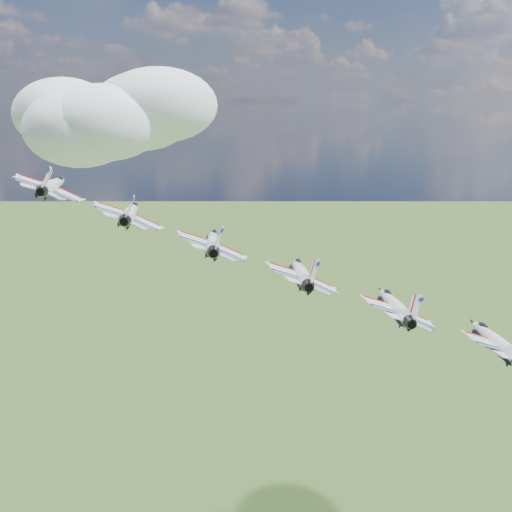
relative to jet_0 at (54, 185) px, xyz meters
name	(u,v)px	position (x,y,z in m)	size (l,w,h in m)	color
cloud_far	(107,119)	(41.14, 150.62, 4.73)	(66.51, 52.26, 26.13)	white
jet_0	(54,185)	(0.00, 0.00, 0.00)	(9.36, 13.86, 4.14)	silver
jet_1	(131,212)	(8.88, -8.24, -3.32)	(9.36, 13.86, 4.14)	white
jet_2	(213,241)	(17.77, -16.48, -6.63)	(9.36, 13.86, 4.14)	white
jet_3	(300,272)	(26.65, -24.72, -9.95)	(9.36, 13.86, 4.14)	silver
jet_4	(394,304)	(35.54, -32.96, -13.27)	(9.36, 13.86, 4.14)	white
jet_5	(493,339)	(44.42, -41.20, -16.59)	(9.36, 13.86, 4.14)	white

